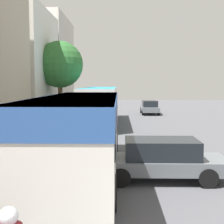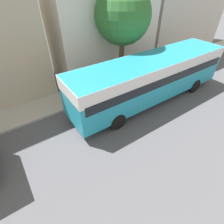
{
  "view_description": "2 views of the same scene",
  "coord_description": "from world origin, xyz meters",
  "px_view_note": "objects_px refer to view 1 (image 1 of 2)",
  "views": [
    {
      "loc": [
        -0.39,
        -2.57,
        3.36
      ],
      "look_at": [
        -0.84,
        17.67,
        1.48
      ],
      "focal_mm": 50.0,
      "sensor_mm": 36.0,
      "label": 1
    },
    {
      "loc": [
        5.14,
        14.99,
        7.08
      ],
      "look_at": [
        -0.51,
        18.86,
        1.6
      ],
      "focal_mm": 28.0,
      "sensor_mm": 36.0,
      "label": 2
    }
  ],
  "objects_px": {
    "car_far_curb": "(150,107)",
    "pedestrian_near_curb": "(72,107)",
    "bus_following": "(100,100)",
    "car_crossing": "(161,159)",
    "bus_lead": "(80,125)"
  },
  "relations": [
    {
      "from": "car_crossing",
      "to": "car_far_curb",
      "type": "distance_m",
      "value": 23.15
    },
    {
      "from": "bus_following",
      "to": "car_crossing",
      "type": "height_order",
      "value": "bus_following"
    },
    {
      "from": "bus_lead",
      "to": "pedestrian_near_curb",
      "type": "bearing_deg",
      "value": 99.29
    },
    {
      "from": "bus_following",
      "to": "pedestrian_near_curb",
      "type": "bearing_deg",
      "value": 123.22
    },
    {
      "from": "bus_lead",
      "to": "bus_following",
      "type": "bearing_deg",
      "value": 90.74
    },
    {
      "from": "bus_lead",
      "to": "car_crossing",
      "type": "bearing_deg",
      "value": -6.88
    },
    {
      "from": "car_crossing",
      "to": "pedestrian_near_curb",
      "type": "height_order",
      "value": "pedestrian_near_curb"
    },
    {
      "from": "car_crossing",
      "to": "car_far_curb",
      "type": "relative_size",
      "value": 1.11
    },
    {
      "from": "bus_following",
      "to": "car_far_curb",
      "type": "height_order",
      "value": "bus_following"
    },
    {
      "from": "bus_lead",
      "to": "bus_following",
      "type": "distance_m",
      "value": 14.55
    },
    {
      "from": "bus_following",
      "to": "car_crossing",
      "type": "xyz_separation_m",
      "value": [
        3.05,
        -14.89,
        -1.19
      ]
    },
    {
      "from": "bus_lead",
      "to": "car_crossing",
      "type": "xyz_separation_m",
      "value": [
        2.86,
        -0.35,
        -1.14
      ]
    },
    {
      "from": "car_far_curb",
      "to": "pedestrian_near_curb",
      "type": "xyz_separation_m",
      "value": [
        -7.83,
        -3.72,
        0.24
      ]
    },
    {
      "from": "bus_lead",
      "to": "pedestrian_near_curb",
      "type": "distance_m",
      "value": 19.29
    },
    {
      "from": "car_far_curb",
      "to": "pedestrian_near_curb",
      "type": "distance_m",
      "value": 8.67
    }
  ]
}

